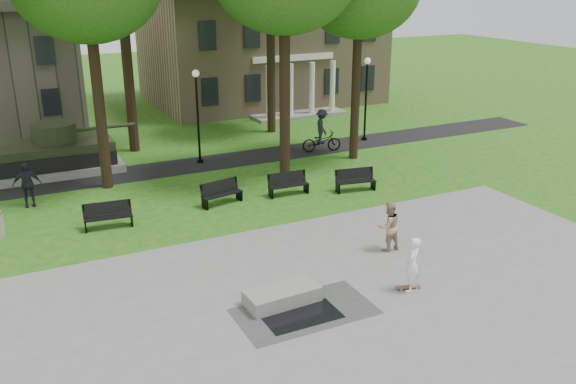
{
  "coord_description": "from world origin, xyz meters",
  "views": [
    {
      "loc": [
        -8.73,
        -16.58,
        9.22
      ],
      "look_at": [
        0.85,
        2.8,
        1.4
      ],
      "focal_mm": 38.0,
      "sensor_mm": 36.0,
      "label": 1
    }
  ],
  "objects_px": {
    "friend_watching": "(389,226)",
    "park_bench_0": "(108,215)",
    "skateboarder": "(412,265)",
    "concrete_block": "(282,296)",
    "cyclist": "(322,134)"
  },
  "relations": [
    {
      "from": "skateboarder",
      "to": "concrete_block",
      "type": "bearing_deg",
      "value": -55.16
    },
    {
      "from": "friend_watching",
      "to": "cyclist",
      "type": "height_order",
      "value": "cyclist"
    },
    {
      "from": "concrete_block",
      "to": "park_bench_0",
      "type": "xyz_separation_m",
      "value": [
        -3.5,
        8.06,
        0.28
      ]
    },
    {
      "from": "friend_watching",
      "to": "park_bench_0",
      "type": "bearing_deg",
      "value": -39.69
    },
    {
      "from": "cyclist",
      "to": "park_bench_0",
      "type": "height_order",
      "value": "cyclist"
    },
    {
      "from": "friend_watching",
      "to": "park_bench_0",
      "type": "relative_size",
      "value": 0.97
    },
    {
      "from": "skateboarder",
      "to": "park_bench_0",
      "type": "bearing_deg",
      "value": -90.6
    },
    {
      "from": "skateboarder",
      "to": "friend_watching",
      "type": "relative_size",
      "value": 0.98
    },
    {
      "from": "skateboarder",
      "to": "friend_watching",
      "type": "distance_m",
      "value": 2.93
    },
    {
      "from": "friend_watching",
      "to": "skateboarder",
      "type": "bearing_deg",
      "value": 66.54
    },
    {
      "from": "cyclist",
      "to": "park_bench_0",
      "type": "distance_m",
      "value": 13.68
    },
    {
      "from": "park_bench_0",
      "to": "friend_watching",
      "type": "bearing_deg",
      "value": -31.3
    },
    {
      "from": "friend_watching",
      "to": "cyclist",
      "type": "xyz_separation_m",
      "value": [
        4.08,
        12.01,
        0.03
      ]
    },
    {
      "from": "skateboarder",
      "to": "friend_watching",
      "type": "height_order",
      "value": "friend_watching"
    },
    {
      "from": "concrete_block",
      "to": "friend_watching",
      "type": "height_order",
      "value": "friend_watching"
    }
  ]
}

